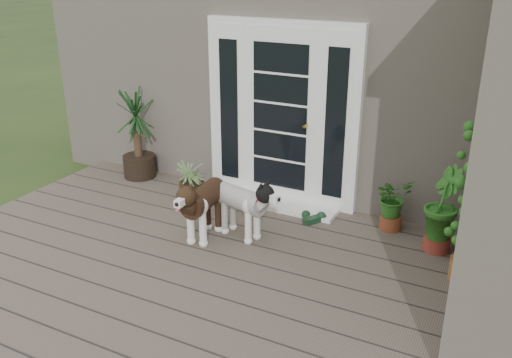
% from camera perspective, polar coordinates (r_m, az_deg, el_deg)
% --- Properties ---
extents(deck, '(6.20, 4.60, 0.12)m').
position_cam_1_polar(deck, '(5.10, -6.06, -12.00)').
color(deck, '#6B5B4C').
rests_on(deck, ground).
extents(house_main, '(7.40, 4.00, 3.10)m').
position_cam_1_polar(house_main, '(8.22, 10.11, 12.20)').
color(house_main, '#665E54').
rests_on(house_main, ground).
extents(door_unit, '(1.90, 0.14, 2.15)m').
position_cam_1_polar(door_unit, '(6.49, 2.65, 6.72)').
color(door_unit, white).
rests_on(door_unit, deck).
extents(door_step, '(1.60, 0.40, 0.05)m').
position_cam_1_polar(door_step, '(6.67, 1.78, -2.42)').
color(door_step, white).
rests_on(door_step, deck).
extents(brindle_dog, '(0.40, 0.82, 0.67)m').
position_cam_1_polar(brindle_dog, '(5.80, -5.37, -3.08)').
color(brindle_dog, '#382114').
rests_on(brindle_dog, deck).
extents(white_dog, '(0.81, 0.50, 0.63)m').
position_cam_1_polar(white_dog, '(5.81, -1.59, -3.13)').
color(white_dog, silver).
rests_on(white_dog, deck).
extents(spider_plant, '(0.67, 0.67, 0.55)m').
position_cam_1_polar(spider_plant, '(6.78, -6.70, 0.16)').
color(spider_plant, '#A1B26E').
rests_on(spider_plant, deck).
extents(yucca, '(1.08, 1.08, 1.19)m').
position_cam_1_polar(yucca, '(7.49, -12.21, 4.51)').
color(yucca, black).
rests_on(yucca, deck).
extents(herb_a, '(0.57, 0.57, 0.51)m').
position_cam_1_polar(herb_a, '(6.16, 13.89, -2.89)').
color(herb_a, '#224E16').
rests_on(herb_a, deck).
extents(herb_b, '(0.49, 0.49, 0.67)m').
position_cam_1_polar(herb_b, '(5.82, 18.47, -4.07)').
color(herb_b, '#1E5919').
rests_on(herb_b, deck).
extents(herb_c, '(0.52, 0.52, 0.58)m').
position_cam_1_polar(herb_c, '(5.82, 23.59, -5.34)').
color(herb_c, '#23611B').
rests_on(herb_c, deck).
extents(sapling, '(0.60, 0.60, 1.53)m').
position_cam_1_polar(sapling, '(5.19, 21.80, -2.49)').
color(sapling, '#214E16').
rests_on(sapling, deck).
extents(clog_left, '(0.22, 0.28, 0.08)m').
position_cam_1_polar(clog_left, '(6.27, 5.24, -4.04)').
color(clog_left, black).
rests_on(clog_left, deck).
extents(clog_right, '(0.26, 0.30, 0.08)m').
position_cam_1_polar(clog_right, '(6.26, 6.17, -4.08)').
color(clog_right, '#13311D').
rests_on(clog_right, deck).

